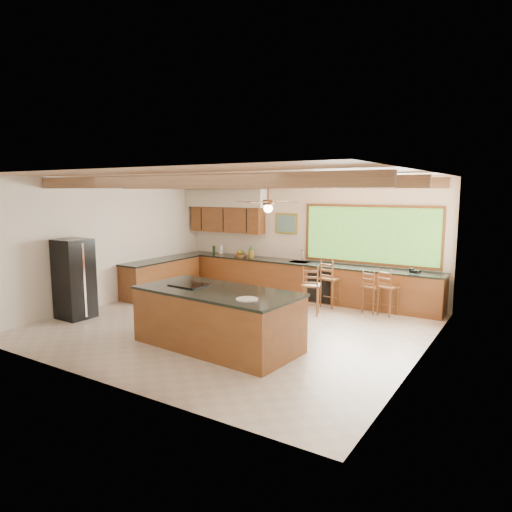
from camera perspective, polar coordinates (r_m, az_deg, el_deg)
The scene contains 9 objects.
ground at distance 9.33m, azimuth -2.79°, elevation -8.72°, with size 7.20×7.20×0.00m, color beige.
room_shell at distance 9.57m, azimuth -1.48°, elevation 5.21°, with size 7.27×6.54×3.02m.
counter_run at distance 11.70m, azimuth 0.95°, elevation -2.87°, with size 7.12×3.10×1.27m.
island at distance 8.04m, azimuth -4.88°, elevation -7.75°, with size 3.00×1.57×1.03m.
refrigerator at distance 10.44m, azimuth -21.77°, elevation -2.66°, with size 0.68×0.66×1.70m.
bar_stool_a at distance 10.72m, azimuth 9.16°, elevation -2.91°, with size 0.46×0.46×1.12m.
bar_stool_b at distance 10.41m, azimuth 14.20°, elevation -3.86°, with size 0.43×0.43×0.98m.
bar_stool_c at distance 10.00m, azimuth 6.73°, elevation -3.77°, with size 0.50×0.50×1.09m.
bar_stool_d at distance 10.29m, azimuth 16.10°, elevation -3.84°, with size 0.46×0.46×1.05m.
Camera 1 is at (5.11, -7.31, 2.72)m, focal length 32.00 mm.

